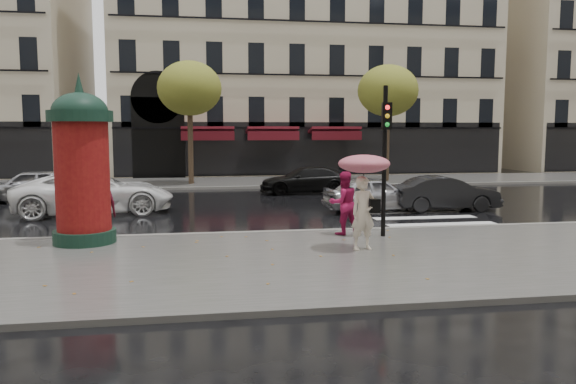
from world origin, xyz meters
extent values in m
plane|color=black|center=(0.00, 0.00, 0.00)|extent=(160.00, 160.00, 0.00)
cube|color=#474744|center=(0.00, -0.50, 0.06)|extent=(90.00, 7.00, 0.12)
cube|color=#474744|center=(0.00, 19.00, 0.06)|extent=(90.00, 6.00, 0.12)
cube|color=slate|center=(0.00, 3.00, 0.07)|extent=(90.00, 0.25, 0.14)
cube|color=slate|center=(0.00, 16.00, 0.07)|extent=(90.00, 0.25, 0.14)
cube|color=silver|center=(6.00, 9.60, 0.01)|extent=(3.60, 11.75, 0.01)
cube|color=#B7A88C|center=(6.00, 30.00, 10.00)|extent=(26.00, 14.00, 20.00)
cylinder|color=#38281C|center=(-2.00, 18.00, 2.60)|extent=(0.28, 0.28, 5.20)
ellipsoid|color=#5D6A21|center=(-2.00, 18.00, 5.20)|extent=(3.40, 3.40, 2.89)
cylinder|color=#38281C|center=(9.00, 18.00, 2.60)|extent=(0.28, 0.28, 5.20)
ellipsoid|color=#5D6A21|center=(9.00, 18.00, 5.20)|extent=(3.40, 3.40, 2.89)
imported|color=#F4E3C9|center=(2.23, 0.22, 1.01)|extent=(0.73, 0.57, 1.78)
cylinder|color=black|center=(2.23, 0.22, 1.60)|extent=(0.02, 0.02, 1.12)
ellipsoid|color=#BE2373|center=(2.23, 0.22, 2.19)|extent=(1.23, 1.23, 0.43)
cone|color=black|center=(2.23, 0.22, 2.44)|extent=(0.04, 0.04, 0.09)
cube|color=black|center=(2.49, 0.15, 1.19)|extent=(0.26, 0.12, 0.33)
imported|color=#AC1549|center=(2.28, 2.24, 0.99)|extent=(0.96, 0.82, 1.74)
imported|color=#4E0F1F|center=(-4.21, 2.40, 1.03)|extent=(1.05, 0.88, 1.82)
cylinder|color=#122E21|center=(-4.56, 2.17, 0.29)|extent=(1.55, 1.55, 0.33)
cylinder|color=maroon|center=(-4.56, 2.17, 1.84)|extent=(1.33, 1.33, 2.77)
cylinder|color=#122E21|center=(-4.56, 2.17, 3.33)|extent=(1.60, 1.60, 0.28)
ellipsoid|color=#122E21|center=(-4.56, 2.17, 3.45)|extent=(1.37, 1.37, 0.96)
cone|color=#122E21|center=(-4.56, 2.17, 4.17)|extent=(0.22, 0.22, 0.50)
cylinder|color=black|center=(3.28, 1.80, 2.14)|extent=(0.12, 0.12, 4.04)
cube|color=black|center=(3.24, 1.58, 3.35)|extent=(0.28, 0.22, 0.71)
imported|color=#B9B9BE|center=(4.75, 7.12, 0.64)|extent=(3.94, 2.00, 1.29)
imported|color=black|center=(7.44, 6.91, 0.64)|extent=(3.94, 1.49, 1.28)
imported|color=white|center=(-5.31, 8.13, 0.76)|extent=(5.79, 3.26, 1.53)
imported|color=black|center=(3.37, 13.37, 0.63)|extent=(4.36, 1.86, 1.25)
imported|color=#98999D|center=(-8.59, 12.07, 0.69)|extent=(4.12, 1.88, 1.37)
camera|label=1|loc=(-1.70, -12.62, 2.99)|focal=35.00mm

